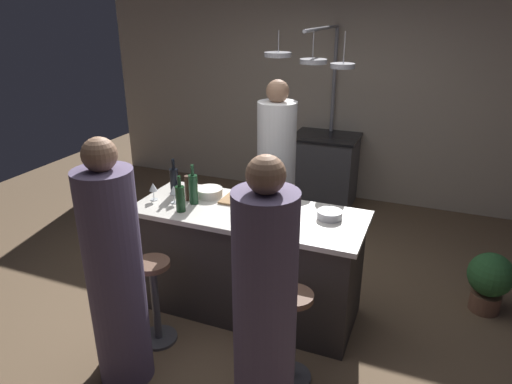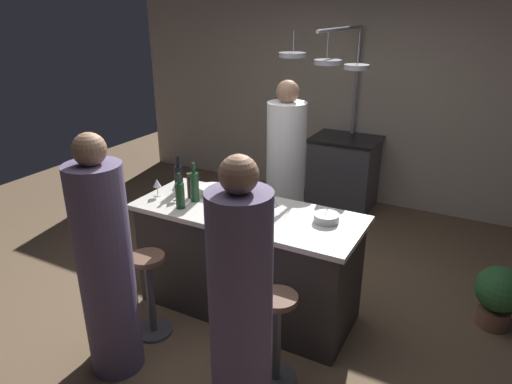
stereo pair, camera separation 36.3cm
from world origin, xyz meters
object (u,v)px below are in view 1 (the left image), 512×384
object	(u,v)px
guest_left	(116,277)
wine_bottle_red	(180,198)
wine_glass_near_left_guest	(153,188)
guest_right	(265,311)
wine_bottle_dark	(174,181)
stove_range	(324,170)
bar_stool_left	(155,298)
chef	(276,178)
mixing_bowl_steel	(330,215)
wine_glass_near_right_guest	(277,202)
wine_bottle_green	(193,189)
bar_stool_right	(292,333)
pepper_mill	(188,188)
cutting_board	(241,201)
wine_glass_by_chef	(174,191)
potted_plant	(490,279)
mixing_bowl_ceramic	(209,192)

from	to	relation	value
guest_left	wine_bottle_red	xyz separation A→B (m)	(0.01, 0.81, 0.23)
wine_glass_near_left_guest	guest_right	bearing A→B (deg)	-34.33
wine_bottle_dark	stove_range	bearing A→B (deg)	73.37
bar_stool_left	wine_bottle_red	xyz separation A→B (m)	(0.01, 0.42, 0.63)
chef	mixing_bowl_steel	bearing A→B (deg)	-50.46
guest_left	wine_glass_near_right_guest	xyz separation A→B (m)	(0.71, 1.01, 0.22)
stove_range	wine_bottle_green	distance (m)	2.59
bar_stool_right	wine_glass_near_right_guest	xyz separation A→B (m)	(-0.34, 0.63, 0.63)
pepper_mill	cutting_board	bearing A→B (deg)	17.37
stove_range	wine_glass_by_chef	distance (m)	2.66
chef	guest_right	world-z (taller)	chef
guest_right	wine_bottle_dark	distance (m)	1.64
pepper_mill	wine_glass_by_chef	distance (m)	0.12
mixing_bowl_steel	stove_range	bearing A→B (deg)	104.55
wine_glass_by_chef	wine_bottle_dark	bearing A→B (deg)	119.84
potted_plant	wine_bottle_red	bearing A→B (deg)	-158.27
wine_glass_by_chef	mixing_bowl_ceramic	xyz separation A→B (m)	(0.20, 0.23, -0.07)
wine_bottle_green	wine_glass_near_right_guest	size ratio (longest dim) A/B	2.21
stove_range	wine_glass_near_right_guest	distance (m)	2.52
wine_glass_near_left_guest	potted_plant	bearing A→B (deg)	17.12
wine_bottle_dark	guest_left	bearing A→B (deg)	-78.57
guest_right	bar_stool_left	xyz separation A→B (m)	(-1.00, 0.36, -0.41)
wine_glass_near_left_guest	wine_bottle_red	bearing A→B (deg)	-19.27
wine_glass_by_chef	potted_plant	bearing A→B (deg)	18.16
wine_bottle_green	wine_glass_by_chef	bearing A→B (deg)	-161.01
bar_stool_left	wine_glass_near_left_guest	xyz separation A→B (m)	(-0.31, 0.53, 0.63)
bar_stool_left	wine_bottle_red	size ratio (longest dim) A/B	2.37
stove_range	guest_left	distance (m)	3.51
guest_left	mixing_bowl_ceramic	world-z (taller)	guest_left
chef	guest_right	distance (m)	2.09
bar_stool_left	potted_plant	distance (m)	2.68
pepper_mill	wine_bottle_green	xyz separation A→B (m)	(0.07, -0.04, 0.02)
bar_stool_right	guest_right	size ratio (longest dim) A/B	0.40
potted_plant	wine_glass_by_chef	size ratio (longest dim) A/B	3.56
guest_right	potted_plant	distance (m)	2.21
guest_left	wine_glass_near_right_guest	size ratio (longest dim) A/B	11.56
wine_bottle_green	mixing_bowl_steel	world-z (taller)	wine_bottle_green
bar_stool_left	cutting_board	bearing A→B (deg)	64.13
bar_stool_left	wine_glass_near_right_guest	bearing A→B (deg)	41.33
bar_stool_left	wine_bottle_dark	xyz separation A→B (m)	(-0.22, 0.70, 0.64)
wine_bottle_dark	wine_glass_near_right_guest	bearing A→B (deg)	-4.72
wine_bottle_green	mixing_bowl_steel	distance (m)	1.08
wine_bottle_green	mixing_bowl_ceramic	distance (m)	0.20
bar_stool_right	wine_bottle_green	size ratio (longest dim) A/B	2.11
mixing_bowl_steel	wine_bottle_red	bearing A→B (deg)	-164.52
guest_left	mixing_bowl_ceramic	xyz separation A→B (m)	(0.07, 1.15, 0.15)
wine_glass_near_right_guest	mixing_bowl_ceramic	xyz separation A→B (m)	(-0.64, 0.14, -0.07)
wine_bottle_green	mixing_bowl_ceramic	bearing A→B (deg)	74.98
bar_stool_left	mixing_bowl_steel	bearing A→B (deg)	33.24
guest_right	mixing_bowl_steel	size ratio (longest dim) A/B	9.08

